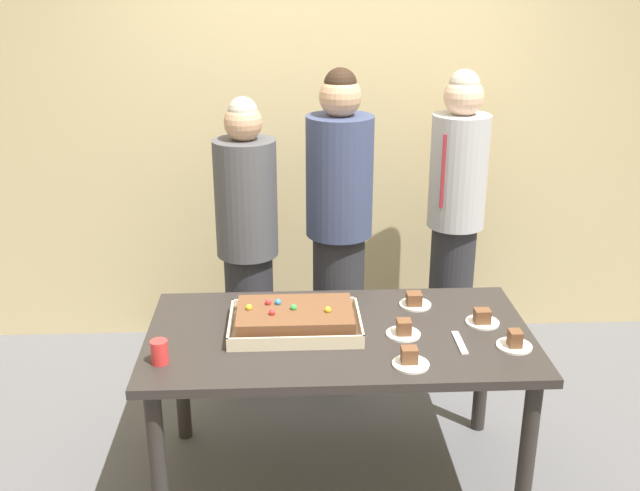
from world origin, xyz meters
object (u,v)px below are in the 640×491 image
(person_serving_front, at_px, (455,216))
(sheet_cake, at_px, (295,320))
(plated_slice_far_left, at_px, (404,330))
(plated_slice_far_right, at_px, (482,319))
(party_table, at_px, (339,351))
(person_striped_tie_right, at_px, (339,229))
(plated_slice_center_front, at_px, (514,342))
(drink_cup_nearest, at_px, (159,352))
(plated_slice_near_left, at_px, (415,301))
(person_green_shirt_behind, at_px, (248,244))
(cake_server_utensil, at_px, (460,343))
(plated_slice_near_right, at_px, (410,359))

(person_serving_front, bearing_deg, sheet_cake, -0.01)
(sheet_cake, distance_m, person_serving_front, 1.42)
(plated_slice_far_left, xyz_separation_m, plated_slice_far_right, (0.37, 0.09, -0.00))
(plated_slice_far_right, bearing_deg, party_table, -175.73)
(person_serving_front, distance_m, person_striped_tie_right, 0.72)
(plated_slice_center_front, xyz_separation_m, drink_cup_nearest, (-1.47, -0.06, 0.03))
(sheet_cake, height_order, plated_slice_far_left, sheet_cake)
(plated_slice_near_left, bearing_deg, sheet_cake, -159.38)
(person_serving_front, bearing_deg, party_table, 7.24)
(plated_slice_near_left, distance_m, person_serving_front, 0.94)
(person_striped_tie_right, bearing_deg, plated_slice_far_right, 51.94)
(sheet_cake, bearing_deg, person_green_shirt_behind, 105.99)
(plated_slice_near_left, relative_size, person_striped_tie_right, 0.08)
(plated_slice_near_left, bearing_deg, plated_slice_center_front, -50.35)
(sheet_cake, distance_m, plated_slice_far_left, 0.48)
(plated_slice_center_front, relative_size, person_striped_tie_right, 0.08)
(drink_cup_nearest, distance_m, cake_server_utensil, 1.25)
(plated_slice_near_left, relative_size, drink_cup_nearest, 1.50)
(plated_slice_near_right, bearing_deg, plated_slice_far_right, 42.22)
(sheet_cake, xyz_separation_m, plated_slice_far_right, (0.84, 0.01, -0.02))
(person_green_shirt_behind, bearing_deg, plated_slice_near_right, 14.61)
(party_table, height_order, drink_cup_nearest, drink_cup_nearest)
(person_green_shirt_behind, bearing_deg, party_table, 10.27)
(plated_slice_far_right, height_order, person_striped_tie_right, person_striped_tie_right)
(person_serving_front, bearing_deg, plated_slice_center_front, 40.53)
(plated_slice_near_right, bearing_deg, plated_slice_center_front, 14.89)
(party_table, distance_m, person_green_shirt_behind, 1.00)
(plated_slice_center_front, bearing_deg, party_table, 166.38)
(plated_slice_far_left, relative_size, person_serving_front, 0.09)
(plated_slice_near_right, relative_size, cake_server_utensil, 0.75)
(plated_slice_near_right, height_order, drink_cup_nearest, drink_cup_nearest)
(party_table, height_order, person_striped_tie_right, person_striped_tie_right)
(party_table, height_order, plated_slice_far_right, plated_slice_far_right)
(plated_slice_near_right, relative_size, drink_cup_nearest, 1.50)
(party_table, xyz_separation_m, cake_server_utensil, (0.50, -0.13, 0.10))
(person_green_shirt_behind, height_order, person_striped_tie_right, person_striped_tie_right)
(plated_slice_near_left, distance_m, cake_server_utensil, 0.40)
(sheet_cake, xyz_separation_m, plated_slice_near_right, (0.46, -0.33, -0.02))
(plated_slice_far_right, xyz_separation_m, person_green_shirt_behind, (-1.08, 0.83, 0.07))
(plated_slice_near_right, bearing_deg, plated_slice_near_left, 78.55)
(person_serving_front, height_order, person_green_shirt_behind, person_serving_front)
(plated_slice_far_right, height_order, plated_slice_center_front, plated_slice_center_front)
(plated_slice_near_left, height_order, drink_cup_nearest, drink_cup_nearest)
(plated_slice_near_left, xyz_separation_m, plated_slice_center_front, (0.35, -0.42, 0.00))
(plated_slice_near_right, bearing_deg, person_green_shirt_behind, 120.62)
(plated_slice_near_left, bearing_deg, party_table, -146.45)
(plated_slice_near_left, bearing_deg, drink_cup_nearest, -156.55)
(plated_slice_near_right, height_order, plated_slice_center_front, plated_slice_center_front)
(party_table, distance_m, plated_slice_near_right, 0.41)
(plated_slice_near_right, distance_m, plated_slice_far_left, 0.25)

